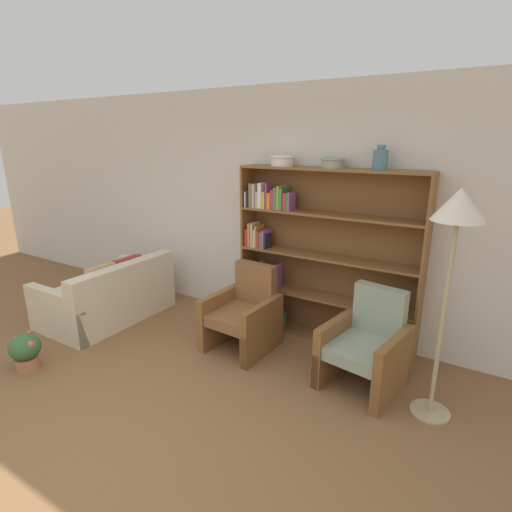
% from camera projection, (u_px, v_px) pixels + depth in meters
% --- Properties ---
extents(ground_plane, '(24.00, 24.00, 0.00)m').
position_uv_depth(ground_plane, '(104.00, 468.00, 2.75)').
color(ground_plane, brown).
extents(wall_back, '(12.00, 0.06, 2.75)m').
position_uv_depth(wall_back, '(289.00, 211.00, 4.59)').
color(wall_back, silver).
rests_on(wall_back, ground).
extents(bookshelf, '(2.00, 0.30, 1.89)m').
position_uv_depth(bookshelf, '(310.00, 257.00, 4.39)').
color(bookshelf, brown).
rests_on(bookshelf, ground).
extents(bowl_sage, '(0.26, 0.26, 0.11)m').
position_uv_depth(bowl_sage, '(282.00, 160.00, 4.27)').
color(bowl_sage, silver).
rests_on(bowl_sage, bookshelf).
extents(bowl_slate, '(0.25, 0.25, 0.10)m').
position_uv_depth(bowl_slate, '(333.00, 162.00, 3.98)').
color(bowl_slate, gray).
rests_on(bowl_slate, bookshelf).
extents(vase_tall, '(0.14, 0.14, 0.23)m').
position_uv_depth(vase_tall, '(380.00, 159.00, 3.74)').
color(vase_tall, slate).
rests_on(vase_tall, bookshelf).
extents(couch, '(0.94, 1.48, 0.78)m').
position_uv_depth(couch, '(109.00, 297.00, 4.99)').
color(couch, beige).
rests_on(couch, ground).
extents(armchair_leather, '(0.68, 0.72, 0.88)m').
position_uv_depth(armchair_leather, '(244.00, 313.00, 4.27)').
color(armchair_leather, brown).
rests_on(armchair_leather, ground).
extents(armchair_cushioned, '(0.74, 0.78, 0.88)m').
position_uv_depth(armchair_cushioned, '(366.00, 346.00, 3.61)').
color(armchair_cushioned, brown).
rests_on(armchair_cushioned, ground).
extents(floor_lamp, '(0.37, 0.37, 1.85)m').
position_uv_depth(floor_lamp, '(457.00, 223.00, 2.85)').
color(floor_lamp, tan).
rests_on(floor_lamp, ground).
extents(potted_plant, '(0.29, 0.29, 0.37)m').
position_uv_depth(potted_plant, '(26.00, 350.00, 3.87)').
color(potted_plant, '#B7704C').
rests_on(potted_plant, ground).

